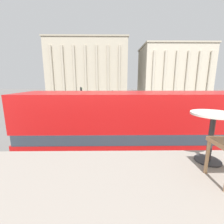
{
  "coord_description": "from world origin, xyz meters",
  "views": [
    {
      "loc": [
        -0.26,
        -2.36,
        4.82
      ],
      "look_at": [
        -0.03,
        15.64,
        1.15
      ],
      "focal_mm": 24.0,
      "sensor_mm": 36.0,
      "label": 1
    }
  ],
  "objects_px": {
    "cafe_dining_table": "(212,126)",
    "traffic_light_near": "(77,108)",
    "plaza_building_right": "(172,71)",
    "pedestrian_yellow": "(74,105)",
    "pedestrian_grey": "(152,114)",
    "double_decker_bus": "(134,133)",
    "pedestrian_olive": "(110,99)",
    "traffic_light_far": "(81,94)",
    "traffic_light_mid": "(113,101)",
    "plaza_building_left": "(88,67)"
  },
  "relations": [
    {
      "from": "traffic_light_near",
      "to": "traffic_light_far",
      "type": "height_order",
      "value": "traffic_light_near"
    },
    {
      "from": "plaza_building_right",
      "to": "traffic_light_far",
      "type": "distance_m",
      "value": 43.87
    },
    {
      "from": "cafe_dining_table",
      "to": "traffic_light_near",
      "type": "distance_m",
      "value": 11.84
    },
    {
      "from": "traffic_light_mid",
      "to": "plaza_building_left",
      "type": "bearing_deg",
      "value": 102.01
    },
    {
      "from": "plaza_building_left",
      "to": "plaza_building_right",
      "type": "relative_size",
      "value": 1.27
    },
    {
      "from": "plaza_building_left",
      "to": "traffic_light_mid",
      "type": "distance_m",
      "value": 44.69
    },
    {
      "from": "cafe_dining_table",
      "to": "plaza_building_left",
      "type": "bearing_deg",
      "value": 99.69
    },
    {
      "from": "traffic_light_far",
      "to": "pedestrian_yellow",
      "type": "xyz_separation_m",
      "value": [
        -0.68,
        -3.12,
        -1.54
      ]
    },
    {
      "from": "traffic_light_near",
      "to": "plaza_building_right",
      "type": "bearing_deg",
      "value": 60.03
    },
    {
      "from": "plaza_building_right",
      "to": "pedestrian_yellow",
      "type": "relative_size",
      "value": 14.15
    },
    {
      "from": "cafe_dining_table",
      "to": "traffic_light_mid",
      "type": "relative_size",
      "value": 0.2
    },
    {
      "from": "plaza_building_left",
      "to": "traffic_light_near",
      "type": "height_order",
      "value": "plaza_building_left"
    },
    {
      "from": "traffic_light_near",
      "to": "traffic_light_far",
      "type": "xyz_separation_m",
      "value": [
        -2.47,
        14.75,
        -0.0
      ]
    },
    {
      "from": "plaza_building_left",
      "to": "traffic_light_near",
      "type": "distance_m",
      "value": 50.08
    },
    {
      "from": "plaza_building_left",
      "to": "plaza_building_right",
      "type": "height_order",
      "value": "plaza_building_left"
    },
    {
      "from": "plaza_building_left",
      "to": "traffic_light_mid",
      "type": "xyz_separation_m",
      "value": [
        9.15,
        -43.02,
        -7.93
      ]
    },
    {
      "from": "traffic_light_near",
      "to": "pedestrian_yellow",
      "type": "distance_m",
      "value": 12.15
    },
    {
      "from": "double_decker_bus",
      "to": "pedestrian_olive",
      "type": "distance_m",
      "value": 28.18
    },
    {
      "from": "double_decker_bus",
      "to": "plaza_building_left",
      "type": "xyz_separation_m",
      "value": [
        -9.92,
        55.21,
        7.96
      ]
    },
    {
      "from": "pedestrian_grey",
      "to": "traffic_light_mid",
      "type": "bearing_deg",
      "value": -80.7
    },
    {
      "from": "traffic_light_near",
      "to": "pedestrian_grey",
      "type": "xyz_separation_m",
      "value": [
        8.05,
        4.96,
        -1.59
      ]
    },
    {
      "from": "pedestrian_olive",
      "to": "plaza_building_right",
      "type": "bearing_deg",
      "value": -116.14
    },
    {
      "from": "cafe_dining_table",
      "to": "traffic_light_mid",
      "type": "bearing_deg",
      "value": 93.67
    },
    {
      "from": "plaza_building_right",
      "to": "pedestrian_grey",
      "type": "height_order",
      "value": "plaza_building_right"
    },
    {
      "from": "traffic_light_mid",
      "to": "pedestrian_yellow",
      "type": "bearing_deg",
      "value": 139.08
    },
    {
      "from": "traffic_light_near",
      "to": "pedestrian_olive",
      "type": "bearing_deg",
      "value": 82.85
    },
    {
      "from": "pedestrian_grey",
      "to": "pedestrian_yellow",
      "type": "relative_size",
      "value": 0.96
    },
    {
      "from": "traffic_light_near",
      "to": "pedestrian_olive",
      "type": "relative_size",
      "value": 2.45
    },
    {
      "from": "traffic_light_near",
      "to": "double_decker_bus",
      "type": "bearing_deg",
      "value": -56.67
    },
    {
      "from": "traffic_light_far",
      "to": "pedestrian_grey",
      "type": "height_order",
      "value": "traffic_light_far"
    },
    {
      "from": "pedestrian_grey",
      "to": "pedestrian_yellow",
      "type": "bearing_deg",
      "value": -98.19
    },
    {
      "from": "plaza_building_left",
      "to": "plaza_building_right",
      "type": "distance_m",
      "value": 32.96
    },
    {
      "from": "pedestrian_olive",
      "to": "pedestrian_yellow",
      "type": "xyz_separation_m",
      "value": [
        -5.91,
        -10.39,
        0.09
      ]
    },
    {
      "from": "traffic_light_mid",
      "to": "traffic_light_far",
      "type": "relative_size",
      "value": 0.96
    },
    {
      "from": "plaza_building_right",
      "to": "traffic_light_mid",
      "type": "xyz_separation_m",
      "value": [
        -23.68,
        -40.59,
        -6.47
      ]
    },
    {
      "from": "plaza_building_left",
      "to": "pedestrian_olive",
      "type": "height_order",
      "value": "plaza_building_left"
    },
    {
      "from": "pedestrian_yellow",
      "to": "plaza_building_right",
      "type": "bearing_deg",
      "value": 64.73
    },
    {
      "from": "cafe_dining_table",
      "to": "pedestrian_grey",
      "type": "xyz_separation_m",
      "value": [
        3.72,
        15.85,
        -3.26
      ]
    },
    {
      "from": "double_decker_bus",
      "to": "pedestrian_yellow",
      "type": "distance_m",
      "value": 19.17
    },
    {
      "from": "traffic_light_mid",
      "to": "pedestrian_olive",
      "type": "relative_size",
      "value": 2.34
    },
    {
      "from": "double_decker_bus",
      "to": "plaza_building_left",
      "type": "relative_size",
      "value": 0.33
    },
    {
      "from": "traffic_light_near",
      "to": "pedestrian_grey",
      "type": "relative_size",
      "value": 2.36
    },
    {
      "from": "plaza_building_left",
      "to": "pedestrian_yellow",
      "type": "distance_m",
      "value": 38.73
    },
    {
      "from": "pedestrian_grey",
      "to": "double_decker_bus",
      "type": "bearing_deg",
      "value": 2.5
    },
    {
      "from": "cafe_dining_table",
      "to": "traffic_light_mid",
      "type": "distance_m",
      "value": 17.11
    },
    {
      "from": "plaza_building_right",
      "to": "pedestrian_grey",
      "type": "bearing_deg",
      "value": -114.33
    },
    {
      "from": "pedestrian_olive",
      "to": "pedestrian_yellow",
      "type": "relative_size",
      "value": 0.92
    },
    {
      "from": "traffic_light_far",
      "to": "pedestrian_yellow",
      "type": "height_order",
      "value": "traffic_light_far"
    },
    {
      "from": "traffic_light_mid",
      "to": "pedestrian_olive",
      "type": "distance_m",
      "value": 16.01
    },
    {
      "from": "plaza_building_right",
      "to": "traffic_light_near",
      "type": "bearing_deg",
      "value": -119.97
    }
  ]
}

